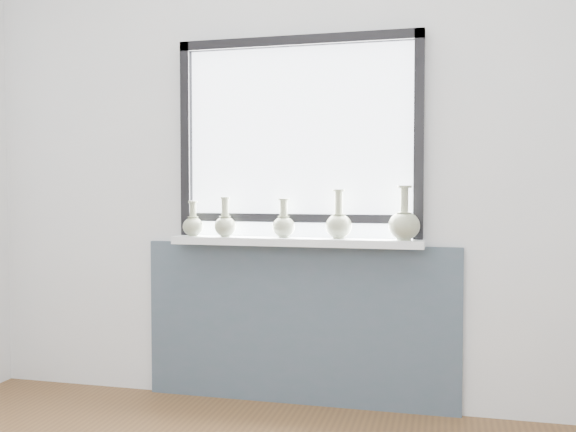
% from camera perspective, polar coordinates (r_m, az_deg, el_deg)
% --- Properties ---
extents(back_wall, '(3.60, 0.02, 2.60)m').
position_cam_1_polar(back_wall, '(3.43, 1.05, 4.87)').
color(back_wall, silver).
rests_on(back_wall, ground).
extents(apron_panel, '(1.70, 0.03, 0.86)m').
position_cam_1_polar(apron_panel, '(3.47, 0.93, -9.60)').
color(apron_panel, '#424C5D').
rests_on(apron_panel, ground).
extents(windowsill, '(1.32, 0.18, 0.04)m').
position_cam_1_polar(windowsill, '(3.34, 0.66, -2.28)').
color(windowsill, white).
rests_on(windowsill, apron_panel).
extents(window, '(1.30, 0.06, 1.05)m').
position_cam_1_polar(window, '(3.40, 0.92, 7.27)').
color(window, black).
rests_on(window, windowsill).
extents(vase_a, '(0.11, 0.11, 0.19)m').
position_cam_1_polar(vase_a, '(3.48, -8.44, -0.76)').
color(vase_a, '#9AA182').
rests_on(vase_a, windowsill).
extents(vase_b, '(0.12, 0.12, 0.21)m').
position_cam_1_polar(vase_b, '(3.41, -5.61, -0.71)').
color(vase_b, '#9AA182').
rests_on(vase_b, windowsill).
extents(vase_c, '(0.12, 0.12, 0.20)m').
position_cam_1_polar(vase_c, '(3.35, -0.39, -0.75)').
color(vase_c, '#9AA182').
rests_on(vase_c, windowsill).
extents(vase_d, '(0.14, 0.14, 0.25)m').
position_cam_1_polar(vase_d, '(3.30, 4.53, -0.65)').
color(vase_d, '#9AA182').
rests_on(vase_d, windowsill).
extents(vase_e, '(0.16, 0.16, 0.27)m').
position_cam_1_polar(vase_e, '(3.22, 10.28, -0.66)').
color(vase_e, '#9AA182').
rests_on(vase_e, windowsill).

